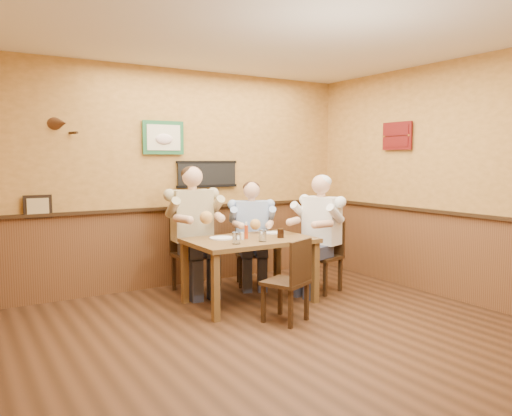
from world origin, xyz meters
The scene contains 17 objects.
room centered at (0.13, 0.17, 1.69)m, with size 5.02×5.03×2.81m.
dining_table centered at (0.36, 1.26, 0.66)m, with size 1.40×0.90×0.75m.
chair_back_left centered at (-0.01, 2.04, 0.49)m, with size 0.45×0.45×0.98m, color #311F0F, non-canonical shape.
chair_back_right centered at (0.80, 1.97, 0.43)m, with size 0.39×0.39×0.86m, color #311F0F, non-canonical shape.
chair_right_end centered at (1.38, 1.23, 0.46)m, with size 0.42×0.42×0.92m, color #311F0F, non-canonical shape.
chair_near_side centered at (0.33, 0.51, 0.43)m, with size 0.39×0.39×0.85m, color #311F0F, non-canonical shape.
diner_tan_shirt centered at (-0.01, 2.04, 0.70)m, with size 0.65×0.65×1.40m, color #C2B385, non-canonical shape.
diner_blue_polo centered at (0.80, 1.97, 0.61)m, with size 0.56×0.56×1.22m, color #8AA3CF, non-canonical shape.
diner_white_elder centered at (1.38, 1.23, 0.65)m, with size 0.60×0.60×1.31m, color white, non-canonical shape.
water_glass_left centered at (0.04, 1.02, 0.81)m, with size 0.08×0.08×0.13m, color silver.
water_glass_mid centered at (0.37, 1.02, 0.82)m, with size 0.09×0.09×0.13m, color silver.
cola_tumbler centered at (0.68, 1.12, 0.80)m, with size 0.08×0.08×0.10m, color black.
hot_sauce_bottle centered at (0.32, 1.28, 0.84)m, with size 0.04×0.04×0.17m, color #AF3712.
salt_shaker centered at (0.23, 1.22, 0.79)m, with size 0.03×0.03×0.08m, color white.
pepper_shaker centered at (0.19, 1.27, 0.79)m, with size 0.03×0.03×0.08m, color black.
plate_far_left centered at (0.07, 1.41, 0.76)m, with size 0.27×0.27×0.02m, color white.
plate_far_right centered at (0.78, 1.47, 0.76)m, with size 0.22×0.22×0.01m, color white.
Camera 1 is at (-2.52, -3.56, 1.65)m, focal length 35.00 mm.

